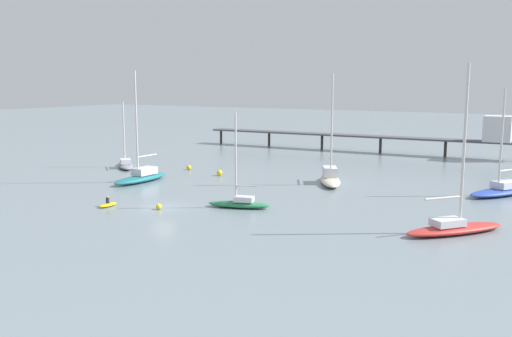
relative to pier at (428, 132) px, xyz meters
name	(u,v)px	position (x,y,z in m)	size (l,w,h in m)	color
ground_plane	(164,208)	(-14.03, -55.15, -4.16)	(400.00, 400.00, 0.00)	gray
pier	(428,132)	(0.00, 0.00, 0.00)	(59.13, 5.49, 7.34)	#4C4C51
sailboat_cream	(330,177)	(-4.31, -33.93, -3.28)	(6.23, 8.99, 13.89)	beige
sailboat_blue	(502,189)	(15.49, -30.83, -3.46)	(7.45, 9.79, 12.11)	#2D4CB7
sailboat_gray	(125,164)	(-36.47, -36.76, -3.54)	(7.50, 7.00, 9.93)	gray
sailboat_green	(240,202)	(-7.20, -51.24, -3.55)	(6.77, 3.62, 9.79)	#287F4C
sailboat_teal	(141,176)	(-26.13, -44.82, -3.34)	(2.88, 9.17, 14.26)	#1E727A
sailboat_red	(454,225)	(13.84, -50.50, -3.41)	(8.08, 9.01, 14.39)	red
dinghy_yellow	(108,204)	(-19.43, -57.59, -3.94)	(1.16, 2.40, 1.14)	yellow
mooring_buoy_far	(219,173)	(-19.99, -35.77, -3.76)	(0.80, 0.80, 0.80)	yellow
mooring_buoy_inner	(159,207)	(-13.88, -56.06, -3.86)	(0.59, 0.59, 0.59)	yellow
mooring_buoy_mid	(189,167)	(-26.81, -33.69, -3.81)	(0.70, 0.70, 0.70)	yellow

